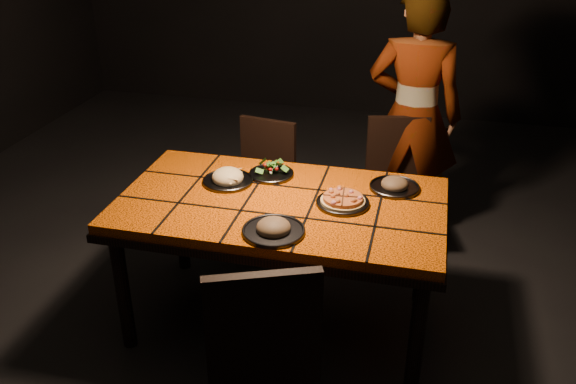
% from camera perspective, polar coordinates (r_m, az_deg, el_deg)
% --- Properties ---
extents(room_shell, '(6.04, 7.04, 3.08)m').
position_cam_1_polar(room_shell, '(2.74, -0.75, 13.25)').
color(room_shell, black).
rests_on(room_shell, ground).
extents(dining_table, '(1.62, 0.92, 0.75)m').
position_cam_1_polar(dining_table, '(3.05, -0.66, -2.07)').
color(dining_table, '#E65C07').
rests_on(dining_table, ground).
extents(chair_near, '(0.56, 0.56, 0.95)m').
position_cam_1_polar(chair_near, '(2.46, -2.51, -14.03)').
color(chair_near, black).
rests_on(chair_near, ground).
extents(chair_far_left, '(0.43, 0.43, 0.83)m').
position_cam_1_polar(chair_far_left, '(3.88, -2.42, 1.44)').
color(chair_far_left, black).
rests_on(chair_far_left, ground).
extents(chair_far_right, '(0.47, 0.47, 0.86)m').
position_cam_1_polar(chair_far_right, '(3.91, 10.20, 1.45)').
color(chair_far_right, black).
rests_on(chair_far_right, ground).
extents(diner, '(0.62, 0.43, 1.65)m').
position_cam_1_polar(diner, '(3.97, 11.69, 6.98)').
color(diner, brown).
rests_on(diner, ground).
extents(plate_pizza, '(0.26, 0.26, 0.04)m').
position_cam_1_polar(plate_pizza, '(2.97, 5.15, -0.86)').
color(plate_pizza, '#343439').
rests_on(plate_pizza, dining_table).
extents(plate_pasta, '(0.26, 0.26, 0.09)m').
position_cam_1_polar(plate_pasta, '(3.19, -5.66, 1.28)').
color(plate_pasta, '#343439').
rests_on(plate_pasta, dining_table).
extents(plate_salad, '(0.24, 0.24, 0.07)m').
position_cam_1_polar(plate_salad, '(3.25, -1.57, 1.96)').
color(plate_salad, '#343439').
rests_on(plate_salad, dining_table).
extents(plate_mushroom_a, '(0.29, 0.29, 0.09)m').
position_cam_1_polar(plate_mushroom_a, '(2.72, -1.37, -3.38)').
color(plate_mushroom_a, '#343439').
rests_on(plate_mushroom_a, dining_table).
extents(plate_mushroom_b, '(0.26, 0.26, 0.08)m').
position_cam_1_polar(plate_mushroom_b, '(3.16, 9.95, 0.68)').
color(plate_mushroom_b, '#343439').
rests_on(plate_mushroom_b, dining_table).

